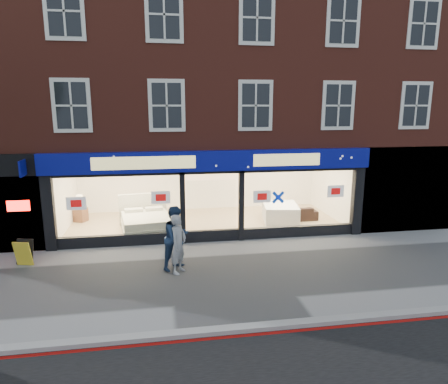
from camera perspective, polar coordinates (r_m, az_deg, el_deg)
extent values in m
plane|color=gray|center=(11.76, 0.37, -11.86)|extent=(120.00, 120.00, 0.00)
cube|color=#8C0A07|center=(9.06, 3.84, -19.72)|extent=(60.00, 0.10, 0.01)
cube|color=gray|center=(9.20, 3.55, -18.79)|extent=(60.00, 0.25, 0.12)
cube|color=tan|center=(16.62, -2.66, -4.37)|extent=(11.00, 4.50, 0.10)
cube|color=maroon|center=(17.77, -3.57, 18.20)|extent=(19.00, 8.00, 6.70)
cube|color=#080E82|center=(13.70, -1.63, 4.48)|extent=(11.40, 0.28, 0.70)
cube|color=black|center=(14.53, -1.67, -6.22)|extent=(11.00, 0.18, 0.40)
cube|color=black|center=(14.55, -23.71, -2.73)|extent=(0.35, 0.30, 2.60)
cube|color=black|center=(15.85, 18.44, -1.15)|extent=(0.35, 0.30, 2.60)
cube|color=white|center=(14.06, -14.91, -1.96)|extent=(4.20, 0.02, 2.10)
cube|color=white|center=(14.87, 10.85, -1.00)|extent=(4.20, 0.02, 2.10)
cube|color=white|center=(14.42, -1.78, -2.43)|extent=(1.80, 0.02, 2.10)
cube|color=silver|center=(18.50, -3.51, 1.32)|extent=(11.00, 0.20, 2.60)
cube|color=#FFEAC6|center=(16.08, -2.75, 4.37)|extent=(11.00, 4.50, 0.12)
cube|color=#FF140C|center=(14.65, -27.31, -1.77)|extent=(0.70, 0.04, 0.35)
cube|color=black|center=(16.92, 24.30, 0.42)|extent=(4.00, 0.40, 3.30)
cube|color=beige|center=(15.47, -11.02, -4.97)|extent=(2.06, 2.33, 0.37)
cube|color=beige|center=(15.38, -11.07, -3.84)|extent=(1.98, 2.24, 0.26)
cube|color=beige|center=(16.41, -11.51, -2.36)|extent=(1.88, 0.38, 1.26)
cube|color=beige|center=(16.02, -12.79, -2.54)|extent=(0.72, 0.43, 0.13)
cube|color=beige|center=(16.09, -10.00, -2.35)|extent=(0.72, 0.43, 0.13)
cube|color=brown|center=(17.57, -19.79, -3.08)|extent=(0.59, 0.59, 0.55)
cube|color=silver|center=(16.88, 8.00, -3.65)|extent=(1.63, 1.93, 0.23)
cube|color=silver|center=(16.82, 8.03, -2.90)|extent=(1.63, 1.93, 0.23)
cube|color=silver|center=(16.76, 8.05, -2.15)|extent=(1.63, 1.93, 0.23)
imported|color=black|center=(17.01, 9.96, -3.01)|extent=(1.92, 0.80, 0.56)
cube|color=gold|center=(13.76, -26.67, -7.76)|extent=(0.59, 0.45, 0.80)
imported|color=#94959B|center=(11.74, -6.53, -7.37)|extent=(0.69, 0.76, 1.75)
imported|color=#1B2E4E|center=(12.00, -6.80, -6.50)|extent=(1.18, 1.18, 1.93)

